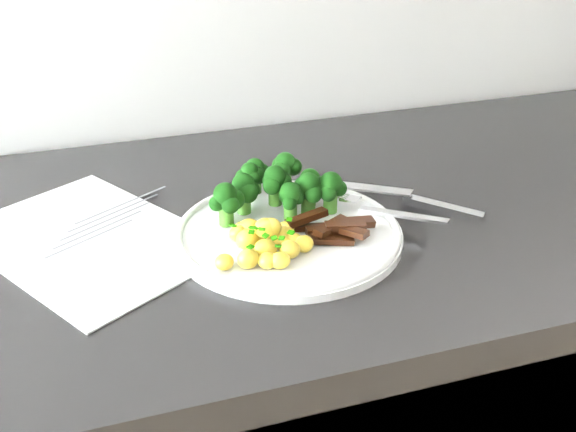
{
  "coord_description": "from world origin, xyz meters",
  "views": [
    {
      "loc": [
        -0.2,
        0.95,
        1.31
      ],
      "look_at": [
        0.02,
        1.62,
        0.93
      ],
      "focal_mm": 43.89,
      "sensor_mm": 36.0,
      "label": 1
    }
  ],
  "objects_px": {
    "recipe_paper": "(90,240)",
    "beef_strips": "(334,229)",
    "broccoli": "(277,185)",
    "potatoes": "(265,240)",
    "fork": "(385,209)",
    "plate": "(288,233)",
    "knife": "(421,202)"
  },
  "relations": [
    {
      "from": "plate",
      "to": "knife",
      "type": "distance_m",
      "value": 0.18
    },
    {
      "from": "potatoes",
      "to": "beef_strips",
      "type": "relative_size",
      "value": 1.1
    },
    {
      "from": "plate",
      "to": "beef_strips",
      "type": "xyz_separation_m",
      "value": [
        0.05,
        -0.02,
        0.01
      ]
    },
    {
      "from": "plate",
      "to": "potatoes",
      "type": "height_order",
      "value": "potatoes"
    },
    {
      "from": "beef_strips",
      "to": "knife",
      "type": "distance_m",
      "value": 0.14
    },
    {
      "from": "beef_strips",
      "to": "fork",
      "type": "distance_m",
      "value": 0.08
    },
    {
      "from": "plate",
      "to": "knife",
      "type": "relative_size",
      "value": 1.57
    },
    {
      "from": "recipe_paper",
      "to": "broccoli",
      "type": "distance_m",
      "value": 0.23
    },
    {
      "from": "plate",
      "to": "fork",
      "type": "xyz_separation_m",
      "value": [
        0.12,
        0.0,
        0.01
      ]
    },
    {
      "from": "fork",
      "to": "knife",
      "type": "xyz_separation_m",
      "value": [
        0.06,
        0.02,
        -0.01
      ]
    },
    {
      "from": "knife",
      "to": "broccoli",
      "type": "bearing_deg",
      "value": 168.52
    },
    {
      "from": "plate",
      "to": "potatoes",
      "type": "relative_size",
      "value": 2.36
    },
    {
      "from": "potatoes",
      "to": "fork",
      "type": "relative_size",
      "value": 0.84
    },
    {
      "from": "plate",
      "to": "potatoes",
      "type": "distance_m",
      "value": 0.05
    },
    {
      "from": "broccoli",
      "to": "fork",
      "type": "relative_size",
      "value": 1.26
    },
    {
      "from": "broccoli",
      "to": "knife",
      "type": "distance_m",
      "value": 0.18
    },
    {
      "from": "broccoli",
      "to": "beef_strips",
      "type": "relative_size",
      "value": 1.64
    },
    {
      "from": "fork",
      "to": "knife",
      "type": "height_order",
      "value": "fork"
    },
    {
      "from": "recipe_paper",
      "to": "potatoes",
      "type": "bearing_deg",
      "value": -27.97
    },
    {
      "from": "plate",
      "to": "recipe_paper",
      "type": "bearing_deg",
      "value": 163.26
    },
    {
      "from": "broccoli",
      "to": "fork",
      "type": "xyz_separation_m",
      "value": [
        0.12,
        -0.06,
        -0.02
      ]
    },
    {
      "from": "broccoli",
      "to": "beef_strips",
      "type": "distance_m",
      "value": 0.09
    },
    {
      "from": "recipe_paper",
      "to": "potatoes",
      "type": "relative_size",
      "value": 3.21
    },
    {
      "from": "fork",
      "to": "recipe_paper",
      "type": "bearing_deg",
      "value": 169.38
    },
    {
      "from": "potatoes",
      "to": "broccoli",
      "type": "bearing_deg",
      "value": 64.98
    },
    {
      "from": "broccoli",
      "to": "recipe_paper",
      "type": "bearing_deg",
      "value": 177.8
    },
    {
      "from": "potatoes",
      "to": "knife",
      "type": "bearing_deg",
      "value": 13.57
    },
    {
      "from": "beef_strips",
      "to": "knife",
      "type": "bearing_deg",
      "value": 18.67
    },
    {
      "from": "broccoli",
      "to": "beef_strips",
      "type": "height_order",
      "value": "broccoli"
    },
    {
      "from": "recipe_paper",
      "to": "beef_strips",
      "type": "bearing_deg",
      "value": -18.68
    },
    {
      "from": "broccoli",
      "to": "beef_strips",
      "type": "bearing_deg",
      "value": -62.68
    },
    {
      "from": "recipe_paper",
      "to": "beef_strips",
      "type": "height_order",
      "value": "beef_strips"
    }
  ]
}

